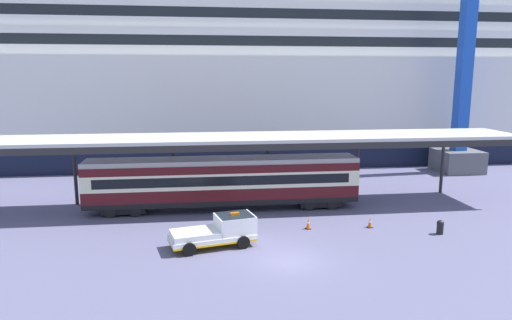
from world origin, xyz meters
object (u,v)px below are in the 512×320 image
(quay_bollard, at_px, (440,227))
(train_carriage, at_px, (223,181))
(service_truck, at_px, (221,230))
(traffic_cone_near, at_px, (308,224))
(traffic_cone_mid, at_px, (370,223))
(cruise_ship, at_px, (325,46))

(quay_bollard, bearing_deg, train_carriage, 151.65)
(service_truck, height_order, quay_bollard, service_truck)
(quay_bollard, bearing_deg, traffic_cone_near, 165.99)
(service_truck, distance_m, quay_bollard, 14.60)
(train_carriage, xyz_separation_m, traffic_cone_mid, (9.83, -5.67, -1.95))
(cruise_ship, relative_size, traffic_cone_near, 161.48)
(traffic_cone_mid, xyz_separation_m, quay_bollard, (4.13, -1.86, 0.17))
(traffic_cone_mid, bearing_deg, traffic_cone_near, 176.74)
(train_carriage, xyz_separation_m, traffic_cone_near, (5.51, -5.42, -1.92))
(train_carriage, relative_size, service_truck, 3.80)
(traffic_cone_near, distance_m, quay_bollard, 8.72)
(cruise_ship, distance_m, traffic_cone_mid, 39.24)
(train_carriage, relative_size, quay_bollard, 21.86)
(cruise_ship, bearing_deg, train_carriage, -118.14)
(train_carriage, relative_size, traffic_cone_near, 26.98)
(service_truck, relative_size, quay_bollard, 5.75)
(cruise_ship, relative_size, train_carriage, 5.98)
(traffic_cone_near, relative_size, quay_bollard, 0.81)
(service_truck, bearing_deg, traffic_cone_mid, 11.66)
(cruise_ship, height_order, quay_bollard, cruise_ship)
(traffic_cone_mid, bearing_deg, train_carriage, 150.03)
(train_carriage, bearing_deg, cruise_ship, 61.86)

